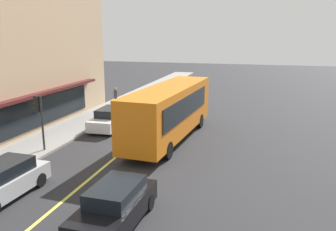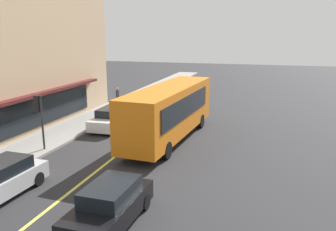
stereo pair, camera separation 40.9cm
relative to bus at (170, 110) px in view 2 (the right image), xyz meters
The scene contains 9 objects.
ground 3.56m from the bus, 136.01° to the left, with size 120.00×120.00×0.00m, color #28282B.
sidewalk 8.04m from the bus, 105.79° to the left, with size 80.00×3.20×0.15m, color gray.
lane_centre_stripe 3.56m from the bus, 136.01° to the left, with size 36.00×0.16×0.01m, color #D8D14C.
bus is the anchor object (origin of this frame).
traffic_light 7.98m from the bus, 123.97° to the left, with size 0.30×0.52×3.20m.
car_black 10.84m from the bus, behind, with size 4.36×1.97×1.52m.
car_white 5.19m from the bus, 74.63° to the left, with size 4.36×1.98×1.52m.
car_silver 11.11m from the bus, 154.85° to the left, with size 4.37×2.00×1.52m.
pedestrian_at_corner 10.84m from the bus, 42.45° to the left, with size 0.34×0.34×1.79m.
Camera 2 is at (-19.28, -8.19, 6.88)m, focal length 37.70 mm.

